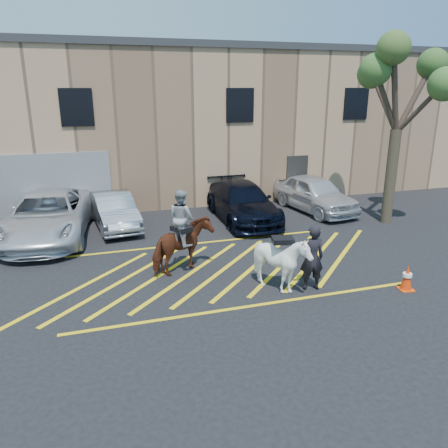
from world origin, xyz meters
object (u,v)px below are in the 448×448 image
object	(u,v)px
car_silver_sedan	(114,210)
car_white_suv	(315,194)
car_blue_suv	(242,202)
tree	(402,79)
car_white_pickup	(48,216)
mounted_bay	(182,240)
traffic_cone	(407,277)
saddled_white	(282,262)
handler	(312,258)

from	to	relation	value
car_silver_sedan	car_white_suv	size ratio (longest dim) A/B	0.88
car_blue_suv	tree	distance (m)	7.75
car_white_pickup	mounted_bay	xyz separation A→B (m)	(4.09, -4.59, 0.19)
tree	mounted_bay	bearing A→B (deg)	-164.58
car_silver_sedan	car_blue_suv	distance (m)	5.26
traffic_cone	car_white_pickup	bearing A→B (deg)	141.92
car_blue_suv	saddled_white	world-z (taller)	saddled_white
car_silver_sedan	mounted_bay	size ratio (longest dim) A/B	1.62
car_white_pickup	tree	bearing A→B (deg)	-2.60
car_blue_suv	handler	size ratio (longest dim) A/B	2.85
car_silver_sedan	car_blue_suv	bearing A→B (deg)	-12.44
car_silver_sedan	mounted_bay	bearing A→B (deg)	-78.68
mounted_bay	traffic_cone	size ratio (longest dim) A/B	3.50
car_white_pickup	handler	world-z (taller)	handler
car_white_suv	traffic_cone	bearing A→B (deg)	-108.28
car_white_suv	handler	xyz separation A→B (m)	(-4.00, -7.20, 0.13)
car_white_pickup	saddled_white	size ratio (longest dim) A/B	3.39
car_white_pickup	handler	distance (m)	9.93
car_silver_sedan	traffic_cone	distance (m)	11.05
mounted_bay	tree	bearing A→B (deg)	15.42
car_silver_sedan	traffic_cone	xyz separation A→B (m)	(7.33, -8.27, -0.32)
mounted_bay	saddled_white	size ratio (longest dim) A/B	1.43
car_silver_sedan	tree	size ratio (longest dim) A/B	0.57
car_silver_sedan	car_white_suv	xyz separation A→B (m)	(8.81, -0.22, 0.12)
handler	car_blue_suv	bearing A→B (deg)	-84.41
handler	mounted_bay	distance (m)	3.84
mounted_bay	saddled_white	distance (m)	3.11
car_silver_sedan	car_white_suv	bearing A→B (deg)	-7.83
car_white_pickup	handler	bearing A→B (deg)	-36.97
saddled_white	tree	xyz separation A→B (m)	(6.84, 4.60, 4.85)
car_white_pickup	car_silver_sedan	xyz separation A→B (m)	(2.42, 0.63, -0.16)
traffic_cone	tree	distance (m)	8.46
handler	mounted_bay	world-z (taller)	mounted_bay
traffic_cone	saddled_white	bearing A→B (deg)	163.78
tree	car_white_suv	bearing A→B (deg)	129.14
car_blue_suv	traffic_cone	distance (m)	8.00
handler	saddled_white	bearing A→B (deg)	-0.19
mounted_bay	tree	distance (m)	10.58
handler	mounted_bay	size ratio (longest dim) A/B	0.73
mounted_bay	car_blue_suv	bearing A→B (deg)	52.61
car_blue_suv	traffic_cone	xyz separation A→B (m)	(2.10, -7.71, -0.40)
car_white_suv	traffic_cone	distance (m)	8.19
handler	traffic_cone	size ratio (longest dim) A/B	2.55
car_white_suv	mounted_bay	size ratio (longest dim) A/B	1.84
car_silver_sedan	car_white_pickup	bearing A→B (deg)	-171.89
car_white_suv	saddled_white	world-z (taller)	saddled_white
saddled_white	handler	bearing A→B (deg)	-9.30
handler	traffic_cone	distance (m)	2.72
car_blue_suv	tree	xyz separation A→B (m)	(5.59, -2.14, 4.92)
car_silver_sedan	handler	distance (m)	8.85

